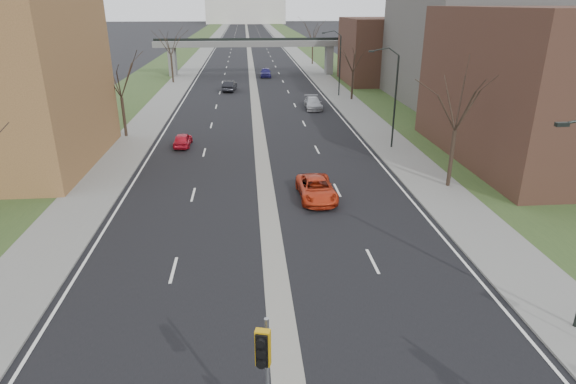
{
  "coord_description": "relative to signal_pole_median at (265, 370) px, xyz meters",
  "views": [
    {
      "loc": [
        -1.14,
        -9.02,
        12.3
      ],
      "look_at": [
        0.72,
        12.57,
        3.74
      ],
      "focal_mm": 30.0,
      "sensor_mm": 36.0,
      "label": 1
    }
  ],
  "objects": [
    {
      "name": "road_surface",
      "position": [
        0.88,
        149.0,
        -3.3
      ],
      "size": [
        20.0,
        600.0,
        0.01
      ],
      "primitive_type": "cube",
      "color": "black",
      "rests_on": "ground"
    },
    {
      "name": "median_strip",
      "position": [
        0.88,
        149.0,
        -3.31
      ],
      "size": [
        1.2,
        600.0,
        0.02
      ],
      "primitive_type": "cube",
      "color": "gray",
      "rests_on": "ground"
    },
    {
      "name": "sidewalk_right",
      "position": [
        12.88,
        149.0,
        -3.25
      ],
      "size": [
        4.0,
        600.0,
        0.12
      ],
      "primitive_type": "cube",
      "color": "gray",
      "rests_on": "ground"
    },
    {
      "name": "sidewalk_left",
      "position": [
        -11.12,
        149.0,
        -3.25
      ],
      "size": [
        4.0,
        600.0,
        0.12
      ],
      "primitive_type": "cube",
      "color": "gray",
      "rests_on": "ground"
    },
    {
      "name": "grass_verge_right",
      "position": [
        18.88,
        149.0,
        -3.26
      ],
      "size": [
        8.0,
        600.0,
        0.1
      ],
      "primitive_type": "cube",
      "color": "#29401D",
      "rests_on": "ground"
    },
    {
      "name": "grass_verge_left",
      "position": [
        -17.12,
        149.0,
        -3.26
      ],
      "size": [
        8.0,
        600.0,
        0.1
      ],
      "primitive_type": "cube",
      "color": "#29401D",
      "rests_on": "ground"
    },
    {
      "name": "commercial_block_near",
      "position": [
        24.88,
        27.0,
        2.69
      ],
      "size": [
        16.0,
        20.0,
        12.0
      ],
      "primitive_type": "cube",
      "color": "#492E22",
      "rests_on": "ground"
    },
    {
      "name": "commercial_block_mid",
      "position": [
        28.88,
        51.0,
        4.19
      ],
      "size": [
        18.0,
        22.0,
        15.0
      ],
      "primitive_type": "cube",
      "color": "#63605B",
      "rests_on": "ground"
    },
    {
      "name": "commercial_block_far",
      "position": [
        22.88,
        69.0,
        1.69
      ],
      "size": [
        14.0,
        14.0,
        10.0
      ],
      "primitive_type": "cube",
      "color": "#492E22",
      "rests_on": "ground"
    },
    {
      "name": "pedestrian_bridge",
      "position": [
        0.88,
        79.0,
        1.54
      ],
      "size": [
        34.0,
        3.0,
        6.45
      ],
      "color": "slate",
      "rests_on": "ground"
    },
    {
      "name": "streetlight_mid",
      "position": [
        11.87,
        31.0,
        3.65
      ],
      "size": [
        2.61,
        0.2,
        8.7
      ],
      "color": "black",
      "rests_on": "sidewalk_right"
    },
    {
      "name": "streetlight_far",
      "position": [
        11.87,
        57.0,
        3.65
      ],
      "size": [
        2.61,
        0.2,
        8.7
      ],
      "color": "black",
      "rests_on": "sidewalk_right"
    },
    {
      "name": "tree_left_b",
      "position": [
        -12.12,
        37.0,
        2.92
      ],
      "size": [
        6.75,
        6.75,
        8.81
      ],
      "color": "#382B21",
      "rests_on": "sidewalk_left"
    },
    {
      "name": "tree_left_c",
      "position": [
        -12.12,
        71.0,
        3.73
      ],
      "size": [
        7.65,
        7.65,
        9.99
      ],
      "color": "#382B21",
      "rests_on": "sidewalk_left"
    },
    {
      "name": "tree_right_a",
      "position": [
        13.88,
        21.0,
        3.33
      ],
      "size": [
        7.2,
        7.2,
        9.4
      ],
      "color": "#382B21",
      "rests_on": "sidewalk_right"
    },
    {
      "name": "tree_right_b",
      "position": [
        13.88,
        54.0,
        2.51
      ],
      "size": [
        6.3,
        6.3,
        8.22
      ],
      "color": "#382B21",
      "rests_on": "sidewalk_right"
    },
    {
      "name": "tree_right_c",
      "position": [
        13.88,
        94.0,
        3.73
      ],
      "size": [
        7.65,
        7.65,
        9.99
      ],
      "color": "#382B21",
      "rests_on": "sidewalk_right"
    },
    {
      "name": "signal_pole_median",
      "position": [
        0.0,
        0.0,
        0.0
      ],
      "size": [
        0.62,
        0.79,
        4.75
      ],
      "rotation": [
        0.0,
        0.0,
        -0.26
      ],
      "color": "gray",
      "rests_on": "ground"
    },
    {
      "name": "car_left_near",
      "position": [
        -6.2,
        33.23,
        -2.7
      ],
      "size": [
        1.53,
        3.63,
        1.23
      ],
      "primitive_type": "imported",
      "rotation": [
        0.0,
        0.0,
        3.12
      ],
      "color": "red",
      "rests_on": "ground"
    },
    {
      "name": "car_left_far",
      "position": [
        -2.71,
        62.55,
        -2.56
      ],
      "size": [
        2.15,
        4.73,
        1.5
      ],
      "primitive_type": "imported",
      "rotation": [
        0.0,
        0.0,
        3.02
      ],
      "color": "black",
      "rests_on": "ground"
    },
    {
      "name": "car_right_near",
      "position": [
        4.21,
        19.68,
        -2.61
      ],
      "size": [
        2.43,
        5.07,
        1.4
      ],
      "primitive_type": "imported",
      "rotation": [
        0.0,
        0.0,
        0.02
      ],
      "color": "red",
      "rests_on": "ground"
    },
    {
      "name": "car_right_mid",
      "position": [
        7.91,
        48.75,
        -2.6
      ],
      "size": [
        2.08,
        4.9,
        1.41
      ],
      "primitive_type": "imported",
      "rotation": [
        0.0,
        0.0,
        -0.02
      ],
      "color": "#A7A8AE",
      "rests_on": "ground"
    },
    {
      "name": "car_right_far",
      "position": [
        3.25,
        76.65,
        -2.53
      ],
      "size": [
        1.97,
        4.64,
        1.57
      ],
      "primitive_type": "imported",
      "rotation": [
        0.0,
        0.0,
        -0.03
      ],
      "color": "navy",
      "rests_on": "ground"
    }
  ]
}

